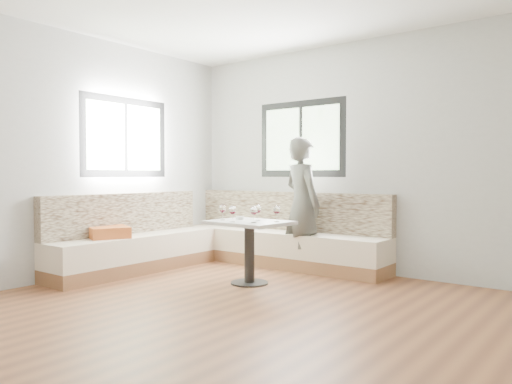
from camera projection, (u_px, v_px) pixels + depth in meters
room at (228, 147)px, 4.12m from camera, size 5.01×5.01×2.81m
banquette at (218, 242)px, 6.31m from camera, size 2.93×2.80×0.95m
table at (249, 237)px, 5.38m from camera, size 0.87×0.69×0.68m
person at (302, 204)px, 6.12m from camera, size 0.71×0.60×1.64m
olive_ramekin at (240, 218)px, 5.53m from camera, size 0.09×0.09×0.04m
wine_glass_a at (223, 209)px, 5.45m from camera, size 0.08×0.08×0.17m
wine_glass_b at (232, 211)px, 5.22m from camera, size 0.08×0.08×0.17m
wine_glass_c at (254, 211)px, 5.14m from camera, size 0.08×0.08×0.17m
wine_glass_d at (258, 209)px, 5.41m from camera, size 0.08×0.08×0.17m
wine_glass_e at (277, 210)px, 5.25m from camera, size 0.08×0.08×0.17m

